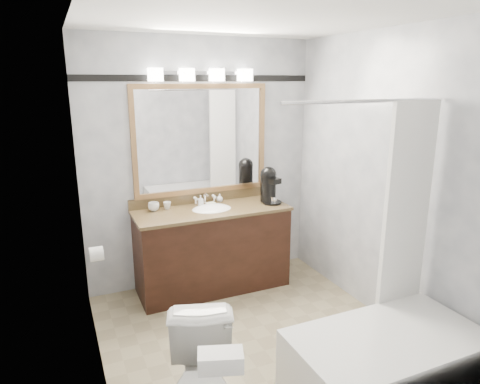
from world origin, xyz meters
The scene contains 14 objects.
room centered at (0.00, 0.00, 1.25)m, with size 2.42×2.62×2.52m.
vanity centered at (0.00, 1.02, 0.44)m, with size 1.53×0.58×0.97m.
mirror centered at (0.00, 1.28, 1.50)m, with size 1.40×0.04×1.10m.
vanity_light_bar centered at (0.00, 1.23, 2.13)m, with size 1.02×0.14×0.12m.
accent_stripe centered at (0.00, 1.29, 2.10)m, with size 2.40×0.01×0.06m, color black.
bathtub centered at (0.55, -0.90, 0.28)m, with size 1.30×0.75×1.96m.
tp_roll centered at (-1.14, 0.66, 0.70)m, with size 0.12×0.12×0.11m, color white.
tissue_box centered at (-0.74, -1.12, 0.77)m, with size 0.22×0.12×0.09m, color white.
coffee_maker centered at (0.62, 0.99, 1.04)m, with size 0.20×0.24×0.38m.
cup_left centered at (-0.54, 1.18, 0.89)m, with size 0.11×0.11×0.08m, color white.
cup_right centered at (-0.40, 1.19, 0.89)m, with size 0.08×0.08×0.07m, color white.
soap_bottle_a centered at (-0.07, 1.16, 0.90)m, with size 0.05×0.05×0.11m, color white.
soap_bottle_b centered at (0.16, 1.22, 0.89)m, with size 0.07×0.07×0.08m, color white.
soap_bar centered at (0.03, 1.13, 0.86)m, with size 0.09×0.06×0.03m, color beige.
Camera 1 is at (-1.38, -2.80, 2.08)m, focal length 32.00 mm.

